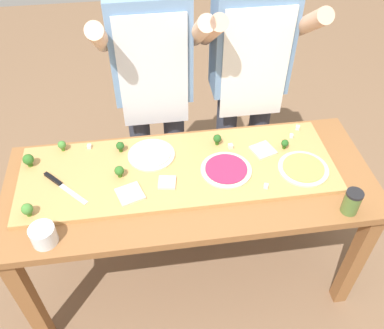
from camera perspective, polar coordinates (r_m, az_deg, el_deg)
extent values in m
plane|color=brown|center=(2.57, -0.17, -14.27)|extent=(8.00, 8.00, 0.00)
cube|color=brown|center=(2.18, -21.45, -17.15)|extent=(0.07, 0.07, 0.75)
cube|color=brown|center=(2.31, 21.52, -12.12)|extent=(0.07, 0.07, 0.75)
cube|color=brown|center=(2.51, -19.76, -5.63)|extent=(0.07, 0.07, 0.75)
cube|color=brown|center=(2.62, 16.60, -1.91)|extent=(0.07, 0.07, 0.75)
cube|color=brown|center=(1.95, -0.21, -2.47)|extent=(1.73, 0.69, 0.04)
cube|color=tan|center=(1.97, -1.89, -0.69)|extent=(1.49, 0.49, 0.02)
cube|color=#B7BABF|center=(1.92, -16.01, -3.94)|extent=(0.13, 0.14, 0.00)
cube|color=black|center=(2.01, -18.59, -1.89)|extent=(0.09, 0.09, 0.02)
cylinder|color=beige|center=(1.95, 4.72, -0.74)|extent=(0.24, 0.24, 0.01)
cylinder|color=#9E234C|center=(1.95, 4.73, -0.58)|extent=(0.20, 0.20, 0.01)
cylinder|color=beige|center=(2.03, -5.61, 1.32)|extent=(0.23, 0.23, 0.01)
cylinder|color=beige|center=(2.03, -5.63, 1.49)|extent=(0.19, 0.19, 0.01)
cylinder|color=beige|center=(2.02, 15.05, -0.56)|extent=(0.24, 0.24, 0.01)
cylinder|color=#899E4C|center=(2.02, 15.09, -0.40)|extent=(0.19, 0.19, 0.01)
cube|color=beige|center=(2.07, 9.75, 1.95)|extent=(0.13, 0.13, 0.01)
cube|color=beige|center=(1.89, -3.45, -2.49)|extent=(0.09, 0.09, 0.01)
cube|color=beige|center=(1.86, -8.53, -4.03)|extent=(0.14, 0.14, 0.01)
cylinder|color=#487A23|center=(1.89, -21.52, -6.27)|extent=(0.02, 0.02, 0.02)
sphere|color=#427F33|center=(1.87, -21.75, -5.71)|extent=(0.05, 0.05, 0.05)
cylinder|color=#366618|center=(2.11, -21.40, 0.07)|extent=(0.02, 0.02, 0.02)
sphere|color=#2D6623|center=(2.09, -21.61, 0.66)|extent=(0.05, 0.05, 0.05)
cylinder|color=#2C5915|center=(2.07, -9.78, 2.04)|extent=(0.02, 0.02, 0.02)
sphere|color=#23561E|center=(2.05, -9.86, 2.56)|extent=(0.04, 0.04, 0.04)
cylinder|color=#366618|center=(1.95, -9.89, -1.38)|extent=(0.02, 0.02, 0.02)
sphere|color=#2D6623|center=(1.93, -9.98, -0.83)|extent=(0.04, 0.04, 0.04)
cylinder|color=#2C5915|center=(2.11, 12.58, 2.41)|extent=(0.02, 0.02, 0.02)
sphere|color=#23561E|center=(2.09, 12.67, 2.89)|extent=(0.04, 0.04, 0.04)
cylinder|color=#487A23|center=(2.14, -17.34, 2.11)|extent=(0.02, 0.02, 0.02)
sphere|color=#427F33|center=(2.13, -17.48, 2.61)|extent=(0.04, 0.04, 0.04)
cylinder|color=#2C5915|center=(2.08, 3.47, 3.05)|extent=(0.02, 0.02, 0.02)
sphere|color=#23561E|center=(2.07, 3.50, 3.60)|extent=(0.04, 0.04, 0.04)
cube|color=silver|center=(2.24, 14.33, 4.95)|extent=(0.03, 0.03, 0.02)
cube|color=white|center=(2.18, 13.51, 3.86)|extent=(0.02, 0.02, 0.02)
cube|color=white|center=(1.90, 10.15, -2.94)|extent=(0.03, 0.03, 0.02)
cube|color=silver|center=(2.07, 5.32, 2.52)|extent=(0.02, 0.02, 0.02)
cube|color=white|center=(2.12, -13.95, 2.43)|extent=(0.02, 0.02, 0.02)
cylinder|color=white|center=(1.79, -19.77, -9.13)|extent=(0.10, 0.10, 0.08)
cylinder|color=white|center=(1.80, -19.64, -9.45)|extent=(0.09, 0.09, 0.05)
cylinder|color=#517033|center=(1.90, 21.09, -4.95)|extent=(0.07, 0.07, 0.10)
cylinder|color=black|center=(1.86, 21.54, -3.76)|extent=(0.07, 0.07, 0.01)
cylinder|color=#333847|center=(2.56, -6.81, 1.08)|extent=(0.12, 0.12, 0.90)
cylinder|color=#333847|center=(2.56, -2.36, 1.52)|extent=(0.12, 0.12, 0.90)
cube|color=#6689B2|center=(2.13, -5.72, 15.68)|extent=(0.40, 0.20, 0.55)
cube|color=silver|center=(2.08, -5.34, 12.28)|extent=(0.34, 0.01, 0.60)
cylinder|color=#DBB293|center=(1.99, -12.64, 16.63)|extent=(0.08, 0.39, 0.31)
cylinder|color=#DBB293|center=(2.01, 1.12, 17.87)|extent=(0.08, 0.39, 0.31)
cylinder|color=#333847|center=(2.60, 4.51, 2.17)|extent=(0.12, 0.12, 0.90)
cylinder|color=#333847|center=(2.64, 8.76, 2.56)|extent=(0.12, 0.12, 0.90)
cube|color=#6689B2|center=(2.21, 8.24, 16.49)|extent=(0.40, 0.20, 0.55)
cube|color=white|center=(2.16, 8.73, 13.21)|extent=(0.34, 0.01, 0.60)
cylinder|color=tan|center=(2.02, 2.68, 17.95)|extent=(0.08, 0.39, 0.31)
cylinder|color=tan|center=(2.14, 15.53, 18.12)|extent=(0.08, 0.39, 0.31)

